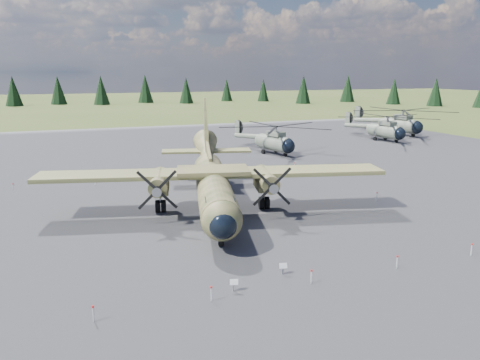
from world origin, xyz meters
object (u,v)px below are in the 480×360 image
object	(u,v)px
transport_plane	(212,178)
helicopter_mid	(385,123)
helicopter_near	(274,134)
helicopter_far	(401,117)

from	to	relation	value
transport_plane	helicopter_mid	xyz separation A→B (m)	(41.06, 29.70, 0.34)
helicopter_near	helicopter_mid	bearing A→B (deg)	0.03
helicopter_near	transport_plane	bearing A→B (deg)	-138.20
transport_plane	helicopter_near	xyz separation A→B (m)	(16.97, 24.11, 0.24)
helicopter_far	transport_plane	bearing A→B (deg)	-154.56
helicopter_mid	helicopter_far	size ratio (longest dim) A/B	0.87
transport_plane	helicopter_far	size ratio (longest dim) A/B	1.20
helicopter_near	helicopter_mid	size ratio (longest dim) A/B	0.99
helicopter_far	helicopter_mid	bearing A→B (deg)	-155.35
transport_plane	helicopter_far	bearing A→B (deg)	49.61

